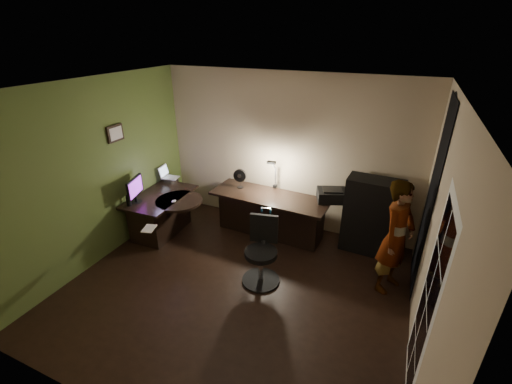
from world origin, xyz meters
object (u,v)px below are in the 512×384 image
at_px(desk_left, 163,214).
at_px(cabinet, 371,216).
at_px(office_chair, 261,253).
at_px(desk_right, 269,215).
at_px(person, 396,238).
at_px(monitor, 135,194).

xyz_separation_m(desk_left, cabinet, (3.36, 0.91, 0.26)).
height_order(desk_left, office_chair, office_chair).
bearing_deg(office_chair, desk_left, 153.72).
distance_m(desk_right, cabinet, 1.67).
bearing_deg(person, monitor, 120.34).
height_order(desk_left, monitor, monitor).
relative_size(desk_right, cabinet, 1.60).
distance_m(cabinet, monitor, 3.79).
height_order(desk_right, office_chair, office_chair).
relative_size(desk_left, desk_right, 0.63).
relative_size(desk_left, person, 0.78).
bearing_deg(desk_left, office_chair, -15.79).
bearing_deg(office_chair, monitor, 163.10).
bearing_deg(office_chair, cabinet, 35.89).
xyz_separation_m(cabinet, office_chair, (-1.27, -1.43, -0.14)).
bearing_deg(monitor, cabinet, 3.09).
height_order(desk_right, monitor, monitor).
distance_m(desk_left, monitor, 0.64).
height_order(cabinet, office_chair, cabinet).
relative_size(desk_left, monitor, 2.63).
height_order(desk_left, desk_right, desk_right).
bearing_deg(desk_right, monitor, -149.06).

